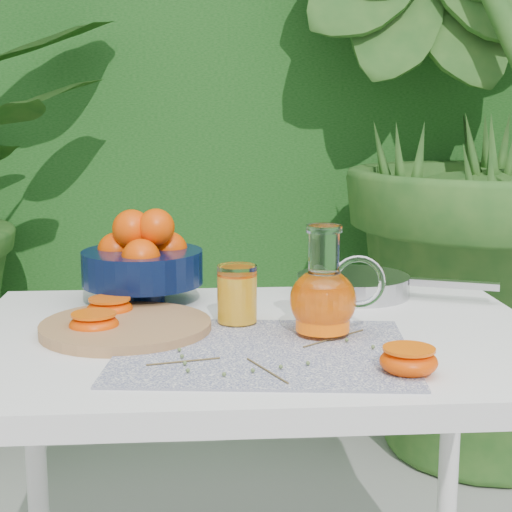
{
  "coord_description": "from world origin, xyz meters",
  "views": [
    {
      "loc": [
        0.05,
        -1.34,
        1.12
      ],
      "look_at": [
        0.15,
        -0.03,
        0.88
      ],
      "focal_mm": 55.0,
      "sensor_mm": 36.0,
      "label": 1
    }
  ],
  "objects": [
    {
      "name": "thyme_sprigs",
      "position": [
        0.15,
        -0.19,
        0.76
      ],
      "size": [
        0.36,
        0.28,
        0.01
      ],
      "color": "brown",
      "rests_on": "white_table"
    },
    {
      "name": "juice_pitcher",
      "position": [
        0.26,
        -0.08,
        0.82
      ],
      "size": [
        0.17,
        0.13,
        0.19
      ],
      "color": "white",
      "rests_on": "white_table"
    },
    {
      "name": "juice_tumbler",
      "position": [
        0.12,
        0.0,
        0.8
      ],
      "size": [
        0.08,
        0.08,
        0.1
      ],
      "color": "white",
      "rests_on": "white_table"
    },
    {
      "name": "white_table",
      "position": [
        0.15,
        -0.05,
        0.67
      ],
      "size": [
        1.0,
        0.7,
        0.75
      ],
      "color": "white",
      "rests_on": "ground"
    },
    {
      "name": "orange_halves",
      "position": [
        0.03,
        -0.09,
        0.77
      ],
      "size": [
        0.58,
        0.44,
        0.04
      ],
      "color": "#EA4D02",
      "rests_on": "white_table"
    },
    {
      "name": "placemat",
      "position": [
        0.15,
        -0.16,
        0.75
      ],
      "size": [
        0.5,
        0.41,
        0.0
      ],
      "primitive_type": "cube",
      "rotation": [
        0.0,
        0.0,
        -0.11
      ],
      "color": "#0D1449",
      "rests_on": "white_table"
    },
    {
      "name": "potted_plant_right",
      "position": [
        0.9,
        1.17,
        1.08
      ],
      "size": [
        3.04,
        3.04,
        2.16
      ],
      "primitive_type": "imported",
      "rotation": [
        0.0,
        0.0,
        2.45
      ],
      "color": "#22531C",
      "rests_on": "ground"
    },
    {
      "name": "fruit_bowl",
      "position": [
        -0.06,
        0.19,
        0.84
      ],
      "size": [
        0.24,
        0.24,
        0.19
      ],
      "color": "black",
      "rests_on": "white_table"
    },
    {
      "name": "saute_pan",
      "position": [
        0.37,
        0.21,
        0.77
      ],
      "size": [
        0.42,
        0.3,
        0.04
      ],
      "color": "#AEADB2",
      "rests_on": "white_table"
    },
    {
      "name": "cutting_board",
      "position": [
        -0.08,
        -0.03,
        0.76
      ],
      "size": [
        0.31,
        0.31,
        0.02
      ],
      "primitive_type": "cylinder",
      "rotation": [
        0.0,
        0.0,
        -0.06
      ],
      "color": "#9A7645",
      "rests_on": "white_table"
    },
    {
      "name": "hedge_backdrop",
      "position": [
        0.06,
        2.06,
        1.19
      ],
      "size": [
        8.0,
        1.65,
        2.5
      ],
      "color": "#144614",
      "rests_on": "ground"
    }
  ]
}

